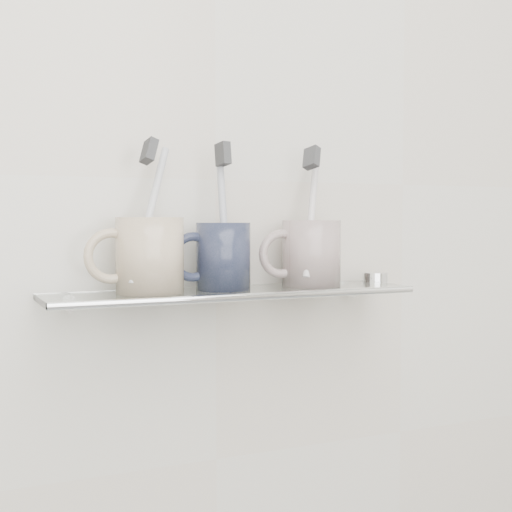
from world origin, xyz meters
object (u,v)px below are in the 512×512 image
mug_center (223,256)px  mug_right (311,253)px  mug_left (150,255)px  shelf_glass (233,293)px

mug_center → mug_right: mug_right is taller
mug_left → mug_right: (0.24, 0.00, -0.00)m
mug_left → mug_center: 0.10m
shelf_glass → mug_center: size_ratio=5.56×
mug_right → mug_center: bearing=165.3°
mug_left → mug_center: mug_left is taller
mug_center → mug_right: bearing=23.9°
shelf_glass → mug_center: (-0.01, 0.00, 0.05)m
shelf_glass → mug_right: (0.12, 0.00, 0.05)m
mug_center → shelf_glass: bearing=0.6°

